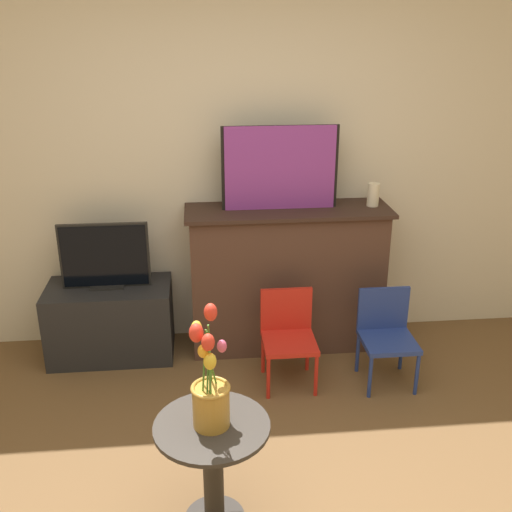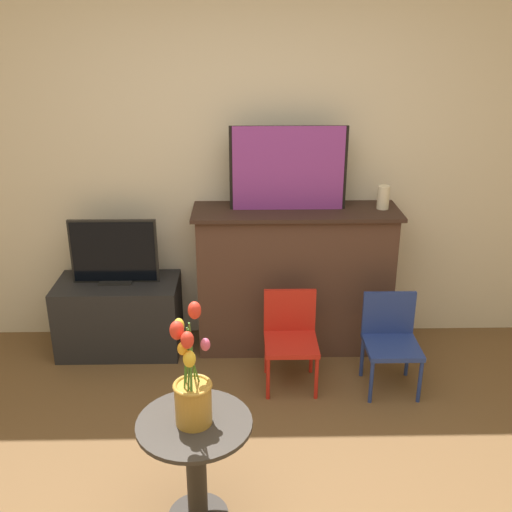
# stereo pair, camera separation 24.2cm
# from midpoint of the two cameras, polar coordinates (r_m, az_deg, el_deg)

# --- Properties ---
(wall_back) EXTENTS (8.00, 0.06, 2.70)m
(wall_back) POSITION_cam_midpoint_polar(r_m,az_deg,el_deg) (4.08, -3.84, 9.97)
(wall_back) COLOR beige
(wall_back) RESTS_ON ground
(fireplace_mantel) EXTENTS (1.36, 0.44, 1.01)m
(fireplace_mantel) POSITION_cam_midpoint_polar(r_m,az_deg,el_deg) (4.13, 1.25, -1.95)
(fireplace_mantel) COLOR #4C3328
(fireplace_mantel) RESTS_ON ground
(painting) EXTENTS (0.76, 0.03, 0.54)m
(painting) POSITION_cam_midpoint_polar(r_m,az_deg,el_deg) (3.89, 0.51, 8.37)
(painting) COLOR black
(painting) RESTS_ON fireplace_mantel
(mantel_candle) EXTENTS (0.08, 0.08, 0.15)m
(mantel_candle) POSITION_cam_midpoint_polar(r_m,az_deg,el_deg) (4.05, 9.42, 5.77)
(mantel_candle) COLOR silver
(mantel_candle) RESTS_ON fireplace_mantel
(tv_stand) EXTENTS (0.83, 0.45, 0.51)m
(tv_stand) POSITION_cam_midpoint_polar(r_m,az_deg,el_deg) (4.25, -15.25, -6.01)
(tv_stand) COLOR #232326
(tv_stand) RESTS_ON ground
(tv_monitor) EXTENTS (0.58, 0.12, 0.44)m
(tv_monitor) POSITION_cam_midpoint_polar(r_m,az_deg,el_deg) (4.06, -15.88, -0.10)
(tv_monitor) COLOR black
(tv_monitor) RESTS_ON tv_stand
(chair_red) EXTENTS (0.33, 0.33, 0.60)m
(chair_red) POSITION_cam_midpoint_polar(r_m,az_deg,el_deg) (3.79, 1.23, -7.31)
(chair_red) COLOR red
(chair_red) RESTS_ON ground
(chair_blue) EXTENTS (0.33, 0.33, 0.60)m
(chair_blue) POSITION_cam_midpoint_polar(r_m,az_deg,el_deg) (3.86, 10.54, -7.10)
(chair_blue) COLOR navy
(chair_blue) RESTS_ON ground
(side_table) EXTENTS (0.51, 0.51, 0.54)m
(side_table) POSITION_cam_midpoint_polar(r_m,az_deg,el_deg) (2.82, -6.73, -18.77)
(side_table) COLOR #332D28
(side_table) RESTS_ON ground
(vase_tulips) EXTENTS (0.17, 0.24, 0.53)m
(vase_tulips) POSITION_cam_midpoint_polar(r_m,az_deg,el_deg) (2.60, -7.13, -12.72)
(vase_tulips) COLOR #B78433
(vase_tulips) RESTS_ON side_table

